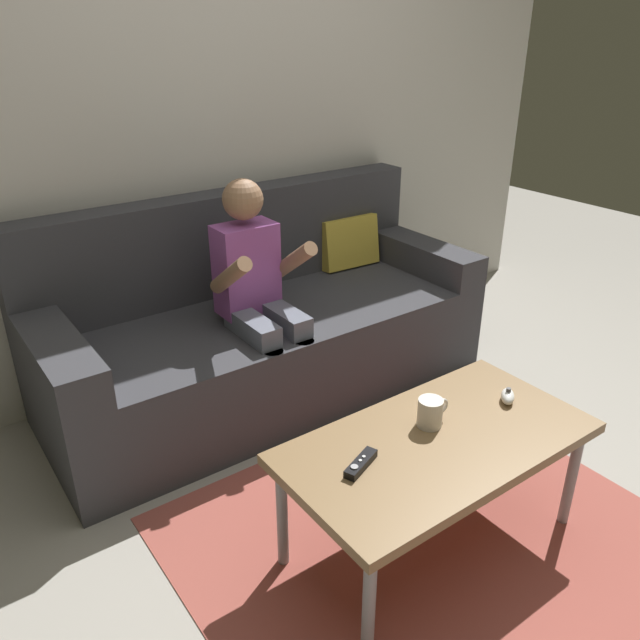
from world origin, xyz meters
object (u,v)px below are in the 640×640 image
Objects in this scene: couch at (262,328)px; person_seated_on_couch at (259,291)px; game_remote_black_near_edge at (361,464)px; coffee_table at (437,448)px; nunchuk_white at (508,396)px; coffee_mug at (431,412)px.

person_seated_on_couch is at bearing -122.25° from couch.
person_seated_on_couch is (-0.12, -0.19, 0.28)m from couch.
coffee_table is at bearing -6.68° from game_remote_black_near_edge.
couch reaches higher than nunchuk_white.
person_seated_on_couch is at bearing 94.09° from coffee_mug.
coffee_table is at bearing -178.08° from nunchuk_white.
couch reaches higher than coffee_table.
coffee_table is 10.23× the size of nunchuk_white.
coffee_mug reaches higher than game_remote_black_near_edge.
nunchuk_white is at bearing -69.14° from person_seated_on_couch.
game_remote_black_near_edge is 0.62m from nunchuk_white.
couch is 14.01× the size of game_remote_black_near_edge.
coffee_mug is (0.07, -0.94, -0.11)m from person_seated_on_couch.
coffee_table is 0.35m from nunchuk_white.
couch is 2.02× the size of coffee_table.
coffee_table is 0.11m from coffee_mug.
coffee_table is 6.93× the size of game_remote_black_near_edge.
couch is 1.20m from coffee_table.
couch is at bearing 87.29° from coffee_mug.
nunchuk_white is (0.62, -0.02, 0.01)m from game_remote_black_near_edge.
game_remote_black_near_edge is 1.48× the size of nunchuk_white.
couch is 1.14m from coffee_mug.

